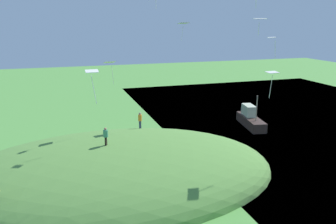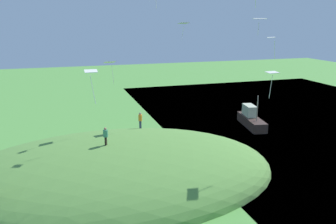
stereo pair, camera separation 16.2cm
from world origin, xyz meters
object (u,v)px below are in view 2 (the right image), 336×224
object	(u,v)px
kite_4	(272,74)
mooring_post	(211,169)
boat_on_lake	(251,119)
person_near_shore	(106,134)
kite_2	(110,63)
kite_7	(184,24)
kite_9	(91,74)
person_watching_kites	(140,118)
kite_8	(272,39)
kite_11	(260,19)

from	to	relation	value
kite_4	mooring_post	bearing A→B (deg)	-50.12
boat_on_lake	person_near_shore	distance (m)	24.51
kite_2	kite_4	xyz separation A→B (m)	(-11.52, 9.26, -0.19)
kite_2	kite_7	bearing A→B (deg)	-172.08
person_near_shore	kite_9	bearing A→B (deg)	21.45
person_watching_kites	kite_8	size ratio (longest dim) A/B	1.29
kite_4	boat_on_lake	bearing A→B (deg)	-116.79
boat_on_lake	kite_7	xyz separation A→B (m)	(12.08, 6.11, 12.69)
kite_4	kite_8	bearing A→B (deg)	54.31
boat_on_lake	mooring_post	xyz separation A→B (m)	(11.56, 12.55, -0.50)
person_near_shore	kite_8	size ratio (longest dim) A/B	1.20
kite_2	kite_11	bearing A→B (deg)	127.07
kite_9	kite_4	bearing A→B (deg)	-163.28
kite_2	kite_11	size ratio (longest dim) A/B	1.92
person_near_shore	mooring_post	bearing A→B (deg)	118.22
kite_7	kite_8	bearing A→B (deg)	91.34
kite_2	kite_11	distance (m)	14.99
kite_2	kite_4	world-z (taller)	kite_2
kite_9	kite_11	distance (m)	12.20
kite_9	person_watching_kites	bearing A→B (deg)	-112.31
kite_4	kite_11	distance (m)	5.52
boat_on_lake	kite_9	bearing A→B (deg)	142.44
kite_4	kite_7	xyz separation A→B (m)	(3.77, -10.34, 3.76)
kite_7	kite_4	bearing A→B (deg)	110.06
person_near_shore	kite_4	bearing A→B (deg)	102.54
person_watching_kites	kite_4	xyz separation A→B (m)	(-8.50, 10.20, 5.72)
boat_on_lake	kite_4	xyz separation A→B (m)	(8.31, 16.45, 8.92)
person_near_shore	kite_8	xyz separation A→B (m)	(-9.37, 9.31, 8.23)
kite_7	person_near_shore	bearing A→B (deg)	32.72
boat_on_lake	mooring_post	world-z (taller)	boat_on_lake
kite_2	kite_7	size ratio (longest dim) A/B	1.24
kite_9	kite_11	world-z (taller)	kite_11
person_watching_kites	kite_11	bearing A→B (deg)	92.36
person_near_shore	kite_2	bearing A→B (deg)	-163.04
kite_7	kite_9	world-z (taller)	kite_7
kite_9	mooring_post	size ratio (longest dim) A/B	2.08
kite_2	kite_9	world-z (taller)	kite_9
boat_on_lake	kite_9	distance (m)	32.47
boat_on_lake	person_watching_kites	world-z (taller)	person_watching_kites
kite_4	kite_11	world-z (taller)	kite_11
kite_2	kite_7	xyz separation A→B (m)	(-7.74, -1.08, 3.57)
person_watching_kites	kite_11	distance (m)	16.91
person_watching_kites	kite_9	bearing A→B (deg)	45.51
kite_11	person_watching_kites	bearing A→B (deg)	-65.46
boat_on_lake	kite_11	world-z (taller)	kite_11
kite_9	kite_11	size ratio (longest dim) A/B	1.66
kite_2	kite_7	world-z (taller)	kite_7
kite_2	mooring_post	world-z (taller)	kite_2
boat_on_lake	kite_2	distance (m)	22.97
kite_9	kite_2	bearing A→B (deg)	-102.22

